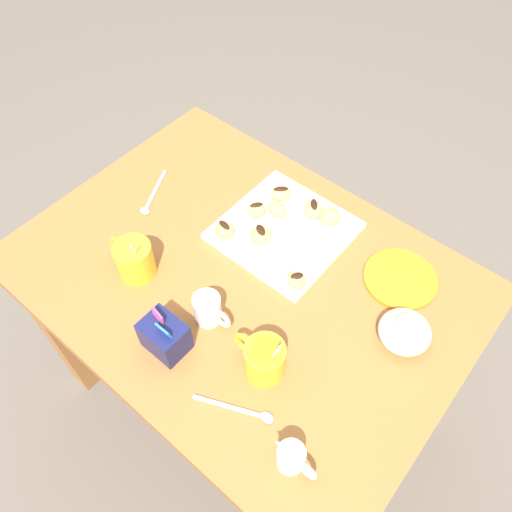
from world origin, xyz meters
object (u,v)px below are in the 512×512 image
(beignet_2, at_px, (256,210))
(beignet_1, at_px, (225,230))
(pastry_plate_square, at_px, (286,232))
(coffee_mug_yellow_left, at_px, (264,358))
(dining_table, at_px, (243,303))
(cream_pitcher_white, at_px, (208,308))
(beignet_5, at_px, (296,280))
(chocolate_sauce_pitcher, at_px, (292,457))
(beignet_0, at_px, (261,235))
(beignet_6, at_px, (277,210))
(beignet_7, at_px, (281,193))
(sugar_caddy, at_px, (166,337))
(beignet_4, at_px, (313,210))
(coffee_mug_yellow_right, at_px, (134,258))
(ice_cream_bowl, at_px, (405,331))
(saucer_orange_left, at_px, (400,279))
(beignet_3, at_px, (330,217))

(beignet_2, bearing_deg, beignet_1, 79.82)
(pastry_plate_square, distance_m, coffee_mug_yellow_left, 0.36)
(dining_table, height_order, cream_pitcher_white, cream_pitcher_white)
(pastry_plate_square, height_order, beignet_2, beignet_2)
(beignet_1, bearing_deg, dining_table, 152.85)
(beignet_5, bearing_deg, chocolate_sauce_pitcher, 125.98)
(pastry_plate_square, height_order, beignet_0, beignet_0)
(beignet_6, height_order, beignet_7, beignet_6)
(sugar_caddy, distance_m, beignet_4, 0.48)
(coffee_mug_yellow_right, distance_m, beignet_6, 0.36)
(beignet_0, bearing_deg, ice_cream_bowl, 179.64)
(saucer_orange_left, distance_m, beignet_7, 0.36)
(beignet_2, distance_m, beignet_7, 0.09)
(sugar_caddy, bearing_deg, pastry_plate_square, -90.05)
(saucer_orange_left, height_order, beignet_1, beignet_1)
(cream_pitcher_white, bearing_deg, beignet_5, -117.93)
(beignet_6, bearing_deg, beignet_7, -59.45)
(beignet_2, distance_m, beignet_4, 0.14)
(dining_table, bearing_deg, coffee_mug_yellow_left, 141.30)
(coffee_mug_yellow_left, xyz_separation_m, beignet_2, (0.27, -0.30, -0.01))
(sugar_caddy, xyz_separation_m, beignet_7, (0.08, -0.47, -0.01))
(coffee_mug_yellow_left, xyz_separation_m, ice_cream_bowl, (-0.18, -0.24, -0.01))
(chocolate_sauce_pitcher, distance_m, beignet_0, 0.51)
(coffee_mug_yellow_right, distance_m, beignet_2, 0.32)
(beignet_0, xyz_separation_m, beignet_1, (0.08, 0.04, -0.00))
(beignet_0, height_order, beignet_1, beignet_0)
(ice_cream_bowl, distance_m, beignet_7, 0.46)
(coffee_mug_yellow_left, distance_m, beignet_3, 0.41)
(sugar_caddy, distance_m, chocolate_sauce_pitcher, 0.34)
(dining_table, height_order, coffee_mug_yellow_left, coffee_mug_yellow_left)
(beignet_5, xyz_separation_m, beignet_6, (0.16, -0.13, 0.00))
(ice_cream_bowl, distance_m, beignet_5, 0.25)
(coffee_mug_yellow_left, relative_size, sugar_caddy, 1.25)
(beignet_6, bearing_deg, saucer_orange_left, -173.59)
(saucer_orange_left, distance_m, beignet_5, 0.24)
(dining_table, relative_size, beignet_6, 20.11)
(beignet_3, bearing_deg, beignet_1, 48.97)
(beignet_4, relative_size, beignet_5, 1.05)
(sugar_caddy, bearing_deg, chocolate_sauce_pitcher, 176.70)
(coffee_mug_yellow_left, xyz_separation_m, cream_pitcher_white, (0.17, -0.02, -0.01))
(cream_pitcher_white, xyz_separation_m, beignet_5, (-0.10, -0.18, -0.01))
(beignet_5, distance_m, beignet_6, 0.21)
(beignet_0, bearing_deg, beignet_2, -43.03)
(dining_table, relative_size, beignet_5, 20.94)
(beignet_2, distance_m, beignet_6, 0.05)
(pastry_plate_square, distance_m, beignet_6, 0.06)
(cream_pitcher_white, bearing_deg, sugar_caddy, 80.43)
(coffee_mug_yellow_right, xyz_separation_m, saucer_orange_left, (-0.48, -0.37, -0.04))
(pastry_plate_square, distance_m, beignet_4, 0.09)
(dining_table, height_order, saucer_orange_left, saucer_orange_left)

